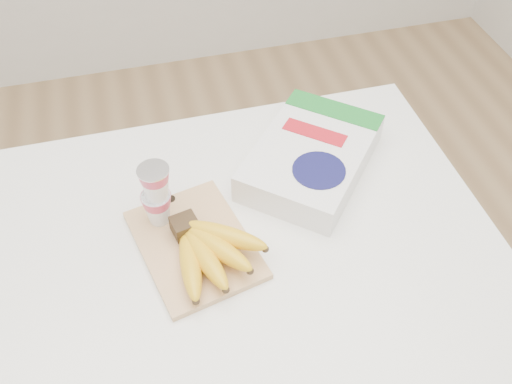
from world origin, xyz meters
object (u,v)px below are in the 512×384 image
at_px(cutting_board, 195,244).
at_px(cereal_box, 311,157).
at_px(yogurt_stack, 156,194).
at_px(bananas, 208,249).
at_px(table, 202,368).

xyz_separation_m(cutting_board, cereal_box, (0.28, 0.15, 0.03)).
bearing_deg(yogurt_stack, cereal_box, 12.25).
height_order(yogurt_stack, cereal_box, yogurt_stack).
bearing_deg(cutting_board, cereal_box, 14.74).
bearing_deg(cereal_box, yogurt_stack, -126.72).
bearing_deg(cutting_board, bananas, -79.07).
distance_m(cutting_board, yogurt_stack, 0.12).
distance_m(cutting_board, cereal_box, 0.32).
bearing_deg(bananas, cereal_box, 35.67).
relative_size(table, cereal_box, 3.19).
relative_size(cutting_board, yogurt_stack, 1.91).
bearing_deg(table, cutting_board, 48.62).
relative_size(table, bananas, 6.13).
relative_size(yogurt_stack, cereal_box, 0.37).
bearing_deg(cutting_board, table, -143.80).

